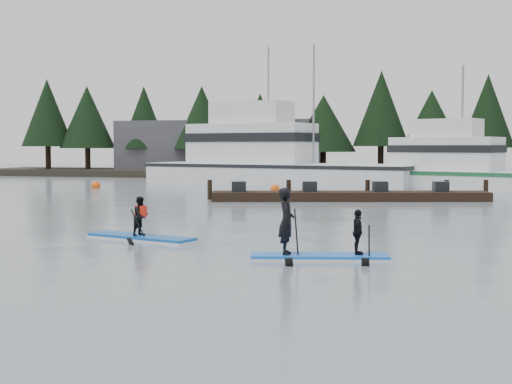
% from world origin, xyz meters
% --- Properties ---
extents(ground, '(160.00, 160.00, 0.00)m').
position_xyz_m(ground, '(0.00, 0.00, 0.00)').
color(ground, gray).
rests_on(ground, ground).
extents(far_shore, '(70.00, 8.00, 0.60)m').
position_xyz_m(far_shore, '(0.00, 42.00, 0.30)').
color(far_shore, '#2D281E').
rests_on(far_shore, ground).
extents(treeline, '(60.00, 4.00, 8.00)m').
position_xyz_m(treeline, '(0.00, 42.00, 0.00)').
color(treeline, black).
rests_on(treeline, ground).
extents(waterfront_building, '(18.00, 6.00, 5.00)m').
position_xyz_m(waterfront_building, '(-14.00, 44.00, 2.50)').
color(waterfront_building, '#4C4C51').
rests_on(waterfront_building, ground).
extents(fishing_boat_large, '(20.60, 10.13, 10.96)m').
position_xyz_m(fishing_boat_large, '(-5.82, 31.83, 0.85)').
color(fishing_boat_large, white).
rests_on(fishing_boat_large, ground).
extents(fishing_boat_medium, '(15.28, 9.24, 8.75)m').
position_xyz_m(fishing_boat_medium, '(7.48, 28.90, 0.62)').
color(fishing_boat_medium, white).
rests_on(fishing_boat_medium, ground).
extents(floating_dock, '(13.62, 5.37, 0.45)m').
position_xyz_m(floating_dock, '(1.75, 17.23, 0.23)').
color(floating_dock, black).
rests_on(floating_dock, ground).
extents(buoy_a, '(0.58, 0.58, 0.58)m').
position_xyz_m(buoy_a, '(-15.44, 23.38, 0.00)').
color(buoy_a, '#F6540C').
rests_on(buoy_a, ground).
extents(buoy_b, '(0.55, 0.55, 0.55)m').
position_xyz_m(buoy_b, '(-3.57, 23.32, 0.00)').
color(buoy_b, '#F6540C').
rests_on(buoy_b, ground).
extents(paddleboard_solo, '(3.53, 1.77, 1.76)m').
position_xyz_m(paddleboard_solo, '(-2.04, 0.88, 0.34)').
color(paddleboard_solo, '#1153A8').
rests_on(paddleboard_solo, ground).
extents(paddleboard_duo, '(3.38, 1.56, 2.24)m').
position_xyz_m(paddleboard_duo, '(3.43, -1.28, 0.55)').
color(paddleboard_duo, blue).
rests_on(paddleboard_duo, ground).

